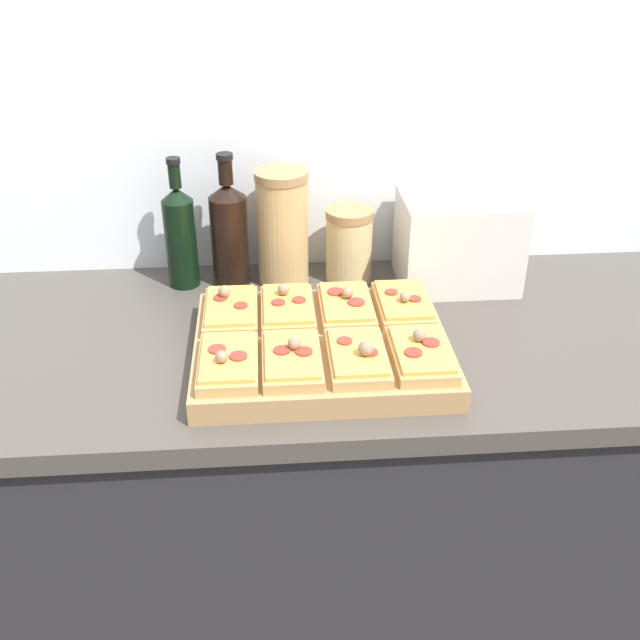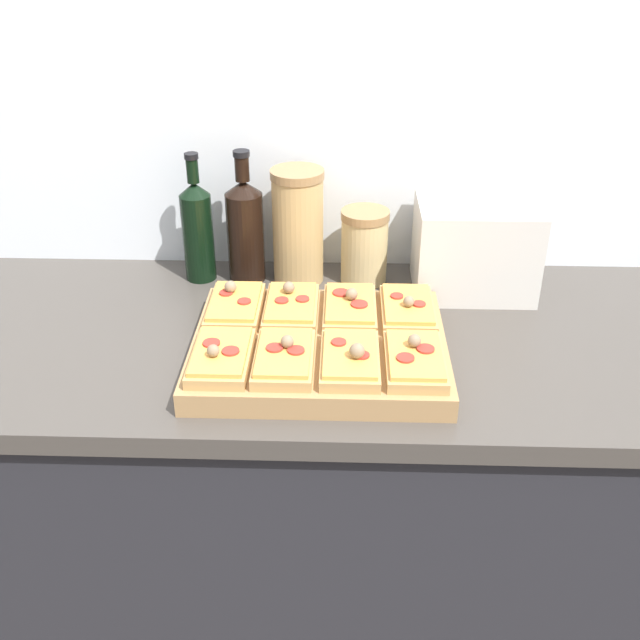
# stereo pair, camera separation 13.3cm
# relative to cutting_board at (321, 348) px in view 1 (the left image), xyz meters

# --- Properties ---
(wall_back) EXTENTS (6.00, 0.06, 2.50)m
(wall_back) POSITION_rel_cutting_board_xyz_m (-0.06, 0.44, 0.34)
(wall_back) COLOR silver
(wall_back) RESTS_ON ground_plane
(kitchen_counter) EXTENTS (2.63, 0.67, 0.89)m
(kitchen_counter) POSITION_rel_cutting_board_xyz_m (-0.06, 0.09, -0.46)
(kitchen_counter) COLOR #232328
(kitchen_counter) RESTS_ON ground_plane
(cutting_board) EXTENTS (0.46, 0.38, 0.04)m
(cutting_board) POSITION_rel_cutting_board_xyz_m (0.00, 0.00, 0.00)
(cutting_board) COLOR #A37A4C
(cutting_board) RESTS_ON kitchen_counter
(pizza_slice_back_left) EXTENTS (0.10, 0.17, 0.05)m
(pizza_slice_back_left) POSITION_rel_cutting_board_xyz_m (-0.17, 0.09, 0.04)
(pizza_slice_back_left) COLOR tan
(pizza_slice_back_left) RESTS_ON cutting_board
(pizza_slice_back_midleft) EXTENTS (0.10, 0.17, 0.05)m
(pizza_slice_back_midleft) POSITION_rel_cutting_board_xyz_m (-0.06, 0.09, 0.04)
(pizza_slice_back_midleft) COLOR tan
(pizza_slice_back_midleft) RESTS_ON cutting_board
(pizza_slice_back_midright) EXTENTS (0.10, 0.17, 0.05)m
(pizza_slice_back_midright) POSITION_rel_cutting_board_xyz_m (0.06, 0.09, 0.04)
(pizza_slice_back_midright) COLOR tan
(pizza_slice_back_midright) RESTS_ON cutting_board
(pizza_slice_back_right) EXTENTS (0.10, 0.17, 0.05)m
(pizza_slice_back_right) POSITION_rel_cutting_board_xyz_m (0.17, 0.09, 0.04)
(pizza_slice_back_right) COLOR tan
(pizza_slice_back_right) RESTS_ON cutting_board
(pizza_slice_front_left) EXTENTS (0.10, 0.17, 0.05)m
(pizza_slice_front_left) POSITION_rel_cutting_board_xyz_m (-0.17, -0.09, 0.04)
(pizza_slice_front_left) COLOR tan
(pizza_slice_front_left) RESTS_ON cutting_board
(pizza_slice_front_midleft) EXTENTS (0.10, 0.17, 0.05)m
(pizza_slice_front_midleft) POSITION_rel_cutting_board_xyz_m (-0.06, -0.09, 0.04)
(pizza_slice_front_midleft) COLOR tan
(pizza_slice_front_midleft) RESTS_ON cutting_board
(pizza_slice_front_midright) EXTENTS (0.10, 0.17, 0.05)m
(pizza_slice_front_midright) POSITION_rel_cutting_board_xyz_m (0.06, -0.09, 0.04)
(pizza_slice_front_midright) COLOR tan
(pizza_slice_front_midright) RESTS_ON cutting_board
(pizza_slice_front_right) EXTENTS (0.10, 0.17, 0.05)m
(pizza_slice_front_right) POSITION_rel_cutting_board_xyz_m (0.17, -0.09, 0.04)
(pizza_slice_front_right) COLOR tan
(pizza_slice_front_right) RESTS_ON cutting_board
(olive_oil_bottle) EXTENTS (0.07, 0.07, 0.29)m
(olive_oil_bottle) POSITION_rel_cutting_board_xyz_m (-0.28, 0.33, 0.10)
(olive_oil_bottle) COLOR black
(olive_oil_bottle) RESTS_ON kitchen_counter
(wine_bottle) EXTENTS (0.08, 0.08, 0.29)m
(wine_bottle) POSITION_rel_cutting_board_xyz_m (-0.17, 0.33, 0.10)
(wine_bottle) COLOR black
(wine_bottle) RESTS_ON kitchen_counter
(grain_jar_tall) EXTENTS (0.11, 0.11, 0.25)m
(grain_jar_tall) POSITION_rel_cutting_board_xyz_m (-0.05, 0.33, 0.11)
(grain_jar_tall) COLOR tan
(grain_jar_tall) RESTS_ON kitchen_counter
(grain_jar_short) EXTENTS (0.10, 0.10, 0.16)m
(grain_jar_short) POSITION_rel_cutting_board_xyz_m (0.09, 0.33, 0.06)
(grain_jar_short) COLOR tan
(grain_jar_short) RESTS_ON kitchen_counter
(toaster_oven) EXTENTS (0.27, 0.19, 0.20)m
(toaster_oven) POSITION_rel_cutting_board_xyz_m (0.32, 0.29, 0.08)
(toaster_oven) COLOR beige
(toaster_oven) RESTS_ON kitchen_counter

